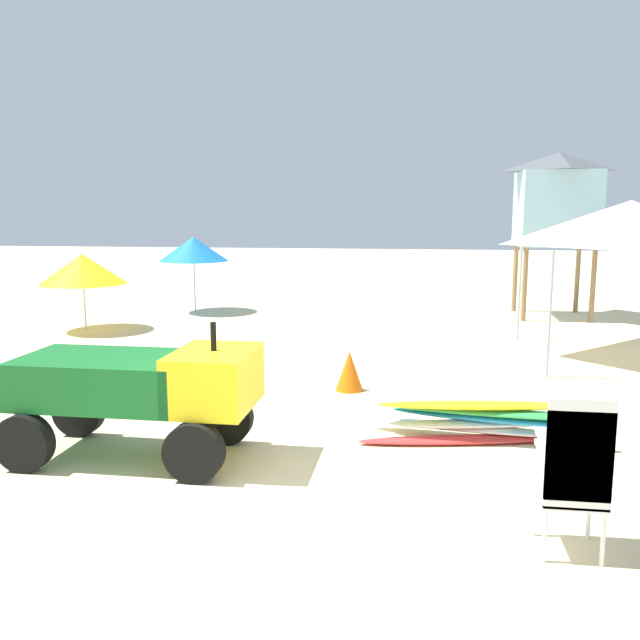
% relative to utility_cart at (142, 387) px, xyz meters
% --- Properties ---
extents(ground, '(80.00, 80.00, 0.00)m').
position_rel_utility_cart_xyz_m(ground, '(1.74, -1.02, -0.78)').
color(ground, beige).
extents(utility_cart, '(2.56, 1.31, 1.50)m').
position_rel_utility_cart_xyz_m(utility_cart, '(0.00, 0.00, 0.00)').
color(utility_cart, '#146023').
rests_on(utility_cart, ground).
extents(stacked_plastic_chairs, '(0.48, 0.48, 1.29)m').
position_rel_utility_cart_xyz_m(stacked_plastic_chairs, '(4.07, -1.54, -0.04)').
color(stacked_plastic_chairs, white).
rests_on(stacked_plastic_chairs, ground).
extents(surfboard_pile, '(2.76, 0.87, 0.48)m').
position_rel_utility_cart_xyz_m(surfboard_pile, '(3.60, 1.02, -0.54)').
color(surfboard_pile, red).
rests_on(surfboard_pile, ground).
extents(popup_canopy, '(3.17, 3.17, 2.80)m').
position_rel_utility_cart_xyz_m(popup_canopy, '(6.53, 5.78, 1.62)').
color(popup_canopy, '#B2B2B7').
rests_on(popup_canopy, ground).
extents(lifeguard_tower, '(1.98, 1.98, 4.01)m').
position_rel_utility_cart_xyz_m(lifeguard_tower, '(6.24, 10.60, 2.11)').
color(lifeguard_tower, olive).
rests_on(lifeguard_tower, ground).
extents(beach_umbrella_left, '(1.78, 1.78, 1.95)m').
position_rel_utility_cart_xyz_m(beach_umbrella_left, '(-2.80, 10.11, 0.85)').
color(beach_umbrella_left, beige).
rests_on(beach_umbrella_left, ground).
extents(beach_umbrella_mid, '(1.87, 1.87, 1.69)m').
position_rel_utility_cart_xyz_m(beach_umbrella_mid, '(-4.34, 7.17, 0.57)').
color(beach_umbrella_mid, beige).
rests_on(beach_umbrella_mid, ground).
extents(traffic_cone_near, '(0.41, 0.41, 0.59)m').
position_rel_utility_cart_xyz_m(traffic_cone_near, '(1.93, 3.01, -0.49)').
color(traffic_cone_near, orange).
rests_on(traffic_cone_near, ground).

